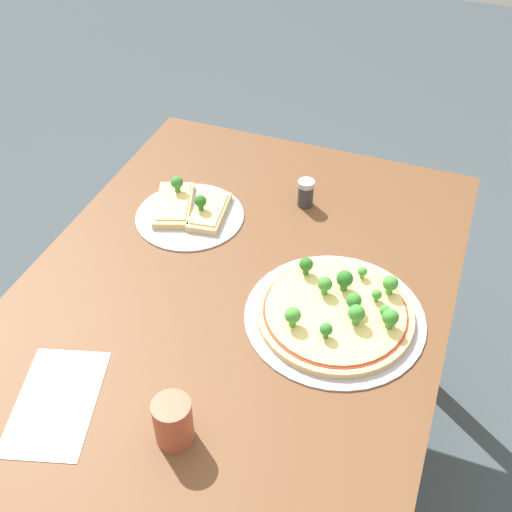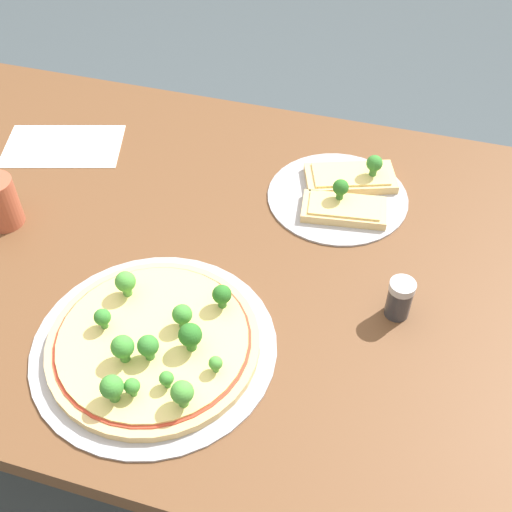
# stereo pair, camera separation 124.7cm
# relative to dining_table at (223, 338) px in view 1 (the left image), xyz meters

# --- Properties ---
(ground_plane) EXTENTS (8.00, 8.00, 0.00)m
(ground_plane) POSITION_rel_dining_table_xyz_m (0.00, 0.00, -0.65)
(ground_plane) COLOR #3D474C
(dining_table) EXTENTS (1.33, 0.89, 0.73)m
(dining_table) POSITION_rel_dining_table_xyz_m (0.00, 0.00, 0.00)
(dining_table) COLOR brown
(dining_table) RESTS_ON ground_plane
(pizza_tray_whole) EXTENTS (0.37, 0.37, 0.07)m
(pizza_tray_whole) POSITION_rel_dining_table_xyz_m (-0.06, 0.22, 0.10)
(pizza_tray_whole) COLOR #A3A3A8
(pizza_tray_whole) RESTS_ON dining_table
(pizza_tray_slice) EXTENTS (0.26, 0.26, 0.07)m
(pizza_tray_slice) POSITION_rel_dining_table_xyz_m (-0.27, -0.20, 0.10)
(pizza_tray_slice) COLOR #A3A3A8
(pizza_tray_slice) RESTS_ON dining_table
(drinking_cup) EXTENTS (0.07, 0.07, 0.09)m
(drinking_cup) POSITION_rel_dining_table_xyz_m (0.30, 0.04, 0.13)
(drinking_cup) COLOR #AD5138
(drinking_cup) RESTS_ON dining_table
(condiment_shaker) EXTENTS (0.04, 0.04, 0.07)m
(condiment_shaker) POSITION_rel_dining_table_xyz_m (-0.40, 0.05, 0.12)
(condiment_shaker) COLOR #333338
(condiment_shaker) RESTS_ON dining_table
(paper_menu) EXTENTS (0.27, 0.20, 0.00)m
(paper_menu) POSITION_rel_dining_table_xyz_m (0.31, -0.19, 0.09)
(paper_menu) COLOR white
(paper_menu) RESTS_ON dining_table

